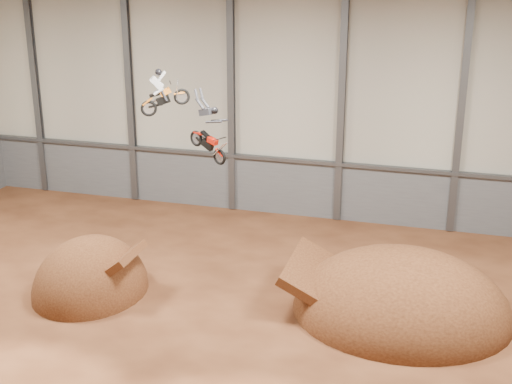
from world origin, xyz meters
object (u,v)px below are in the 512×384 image
at_px(landing_ramp, 400,313).
at_px(takeoff_ramp, 91,291).
at_px(fmx_rider_a, 167,87).
at_px(fmx_rider_b, 205,126).

bearing_deg(landing_ramp, takeoff_ramp, -172.63).
relative_size(fmx_rider_a, fmx_rider_b, 0.76).
distance_m(takeoff_ramp, fmx_rider_a, 10.57).
bearing_deg(fmx_rider_b, takeoff_ramp, -140.73).
height_order(takeoff_ramp, fmx_rider_b, fmx_rider_b).
height_order(takeoff_ramp, landing_ramp, landing_ramp).
distance_m(takeoff_ramp, landing_ramp, 14.74).
height_order(fmx_rider_a, fmx_rider_b, fmx_rider_a).
relative_size(takeoff_ramp, fmx_rider_b, 2.04).
bearing_deg(fmx_rider_a, takeoff_ramp, -175.15).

